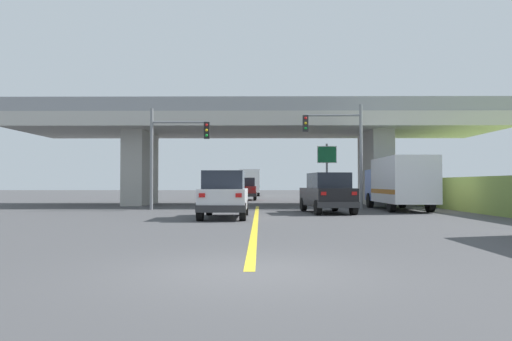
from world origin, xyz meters
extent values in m
plane|color=#424244|center=(0.00, 26.63, 0.00)|extent=(160.00, 160.00, 0.00)
cube|color=#B7B5AD|center=(0.00, 26.63, 5.57)|extent=(32.84, 8.73, 0.92)
cube|color=#A8A69F|center=(-8.31, 26.63, 2.55)|extent=(1.42, 5.24, 5.11)
cube|color=#A8A69F|center=(8.31, 26.63, 2.55)|extent=(1.42, 5.24, 5.11)
cube|color=gray|center=(0.00, 22.42, 6.48)|extent=(32.84, 0.20, 0.90)
cube|color=gray|center=(0.00, 30.85, 6.48)|extent=(32.84, 0.20, 0.90)
cube|color=yellow|center=(0.00, 11.98, 0.00)|extent=(0.20, 23.97, 0.01)
cube|color=silver|center=(-1.37, 13.12, 0.81)|extent=(1.90, 4.59, 0.90)
cube|color=#1E232D|center=(-1.37, 12.77, 1.64)|extent=(1.67, 2.53, 0.76)
cube|color=#2D2D30|center=(-1.37, 10.87, 0.50)|extent=(1.94, 0.20, 0.28)
cube|color=red|center=(-2.08, 10.80, 1.03)|extent=(0.24, 0.06, 0.16)
cube|color=red|center=(-0.65, 10.80, 1.03)|extent=(0.24, 0.06, 0.16)
cylinder|color=black|center=(-2.21, 14.86, 0.36)|extent=(0.26, 0.72, 0.72)
cylinder|color=black|center=(-0.52, 14.86, 0.36)|extent=(0.26, 0.72, 0.72)
cylinder|color=black|center=(-2.21, 11.37, 0.36)|extent=(0.26, 0.72, 0.72)
cylinder|color=black|center=(-0.52, 11.37, 0.36)|extent=(0.26, 0.72, 0.72)
cube|color=black|center=(3.56, 16.77, 0.81)|extent=(2.42, 4.71, 0.90)
cube|color=#1E232D|center=(3.60, 16.43, 1.64)|extent=(1.97, 2.66, 0.76)
cube|color=#2D2D30|center=(3.81, 14.57, 0.50)|extent=(1.98, 0.42, 0.28)
cube|color=red|center=(3.10, 14.42, 1.03)|extent=(0.25, 0.09, 0.16)
cube|color=red|center=(4.54, 14.58, 1.03)|extent=(0.25, 0.09, 0.16)
cylinder|color=black|center=(2.51, 18.37, 0.36)|extent=(0.34, 0.74, 0.72)
cylinder|color=black|center=(4.23, 18.57, 0.36)|extent=(0.34, 0.74, 0.72)
cylinder|color=black|center=(2.89, 14.97, 0.36)|extent=(0.34, 0.74, 0.72)
cylinder|color=black|center=(4.61, 15.16, 0.36)|extent=(0.34, 0.74, 0.72)
cube|color=navy|center=(7.97, 22.31, 1.40)|extent=(2.20, 2.00, 1.90)
cube|color=silver|center=(7.97, 18.65, 1.68)|extent=(2.31, 5.32, 2.46)
cube|color=#B26619|center=(7.97, 18.65, 1.07)|extent=(2.33, 5.21, 0.24)
cylinder|color=black|center=(6.97, 22.31, 0.45)|extent=(0.30, 0.90, 0.90)
cylinder|color=black|center=(8.97, 22.31, 0.45)|extent=(0.30, 0.90, 0.90)
cylinder|color=black|center=(6.97, 17.32, 0.45)|extent=(0.30, 0.90, 0.90)
cylinder|color=black|center=(8.97, 17.32, 0.45)|extent=(0.30, 0.90, 0.90)
cube|color=maroon|center=(-1.13, 36.77, 0.81)|extent=(1.87, 4.53, 0.90)
cube|color=#1E232D|center=(-1.13, 36.43, 1.64)|extent=(1.65, 2.49, 0.76)
cube|color=#2D2D30|center=(-1.13, 34.55, 0.50)|extent=(1.91, 0.20, 0.28)
cube|color=red|center=(-1.84, 34.48, 1.03)|extent=(0.24, 0.06, 0.16)
cube|color=red|center=(-0.43, 34.48, 1.03)|extent=(0.24, 0.06, 0.16)
cylinder|color=black|center=(-1.97, 38.49, 0.36)|extent=(0.26, 0.72, 0.72)
cylinder|color=black|center=(-0.30, 38.49, 0.36)|extent=(0.26, 0.72, 0.72)
cylinder|color=black|center=(-1.97, 35.05, 0.36)|extent=(0.26, 0.72, 0.72)
cylinder|color=black|center=(-0.30, 35.05, 0.36)|extent=(0.26, 0.72, 0.72)
cylinder|color=slate|center=(6.08, 20.55, 3.06)|extent=(0.18, 0.18, 6.13)
cylinder|color=slate|center=(4.45, 20.55, 5.49)|extent=(3.25, 0.12, 0.12)
cube|color=#232326|center=(2.83, 20.55, 5.01)|extent=(0.32, 0.26, 0.96)
sphere|color=red|center=(2.83, 20.40, 5.31)|extent=(0.16, 0.16, 0.16)
sphere|color=gold|center=(2.83, 20.40, 5.01)|extent=(0.16, 0.16, 0.16)
sphere|color=green|center=(2.83, 20.40, 4.71)|extent=(0.16, 0.16, 0.16)
cylinder|color=slate|center=(-6.08, 20.00, 2.91)|extent=(0.18, 0.18, 5.82)
cylinder|color=slate|center=(-4.49, 20.00, 5.03)|extent=(3.18, 0.12, 0.12)
cube|color=black|center=(-2.90, 20.00, 4.55)|extent=(0.32, 0.26, 0.96)
sphere|color=red|center=(-2.90, 19.85, 4.85)|extent=(0.16, 0.16, 0.16)
sphere|color=gold|center=(-2.90, 19.85, 4.55)|extent=(0.16, 0.16, 0.16)
sphere|color=green|center=(-2.90, 19.85, 4.25)|extent=(0.16, 0.16, 0.16)
cylinder|color=slate|center=(4.64, 24.76, 2.08)|extent=(0.14, 0.14, 4.16)
cube|color=#146638|center=(4.64, 24.70, 3.43)|extent=(1.22, 0.08, 1.05)
cube|color=white|center=(4.64, 24.69, 3.43)|extent=(1.30, 0.04, 1.13)
cube|color=silver|center=(-1.05, 54.87, 1.40)|extent=(2.20, 2.00, 1.90)
cube|color=white|center=(-1.05, 51.16, 1.81)|extent=(2.31, 5.42, 2.72)
cube|color=#197F4C|center=(-1.05, 51.16, 1.13)|extent=(2.33, 5.31, 0.24)
cylinder|color=black|center=(-2.05, 54.87, 0.45)|extent=(0.30, 0.90, 0.90)
cylinder|color=black|center=(-0.05, 54.87, 0.45)|extent=(0.30, 0.90, 0.90)
cylinder|color=black|center=(-2.05, 49.81, 0.45)|extent=(0.30, 0.90, 0.90)
cylinder|color=black|center=(-0.05, 49.81, 0.45)|extent=(0.30, 0.90, 0.90)
camera|label=1|loc=(0.19, -8.31, 1.47)|focal=34.68mm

